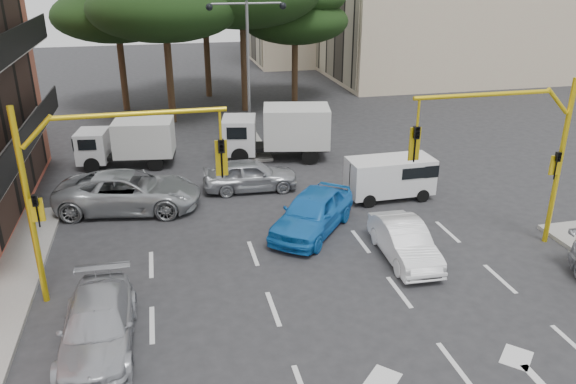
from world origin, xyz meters
name	(u,v)px	position (x,y,z in m)	size (l,w,h in m)	color
ground	(338,300)	(0.00, 0.00, 0.00)	(120.00, 120.00, 0.00)	#28282B
median_strip	(250,144)	(0.00, 16.00, 0.07)	(1.40, 6.00, 0.15)	gray
pine_left_far	(116,5)	(-6.94, 25.96, 6.91)	(8.32, 8.32, 9.30)	#382616
pine_right	(296,13)	(5.06, 25.96, 6.22)	(7.49, 7.49, 8.37)	#382616
signal_mast_right	(518,143)	(6.80, 1.99, 3.88)	(5.79, 0.37, 6.00)	gold
signal_mast_left	(92,176)	(-6.80, 1.99, 3.88)	(5.79, 0.37, 6.00)	gold
street_lamp_center	(248,46)	(0.00, 16.00, 5.43)	(4.16, 0.36, 7.77)	slate
car_white_hatch	(404,241)	(3.00, 1.98, 0.65)	(1.38, 3.95, 1.30)	white
car_blue_compact	(313,212)	(0.50, 4.73, 0.80)	(1.89, 4.69, 1.60)	blue
car_silver_wagon	(98,326)	(-6.83, -0.69, 0.66)	(1.86, 4.58, 1.33)	#ACAEB5
car_silver_cross_a	(129,191)	(-6.29, 8.39, 0.80)	(2.67, 5.78, 1.61)	#A0A4A8
car_silver_cross_b	(250,175)	(-1.09, 9.42, 0.71)	(1.69, 4.20, 1.43)	#A0A3A8
van_white	(390,178)	(4.61, 7.17, 0.91)	(1.65, 3.65, 1.82)	silver
box_truck_a	(127,143)	(-6.49, 14.00, 1.16)	(1.99, 4.73, 2.33)	silver
box_truck_b	(277,133)	(1.00, 13.47, 1.36)	(2.33, 5.54, 2.73)	silver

